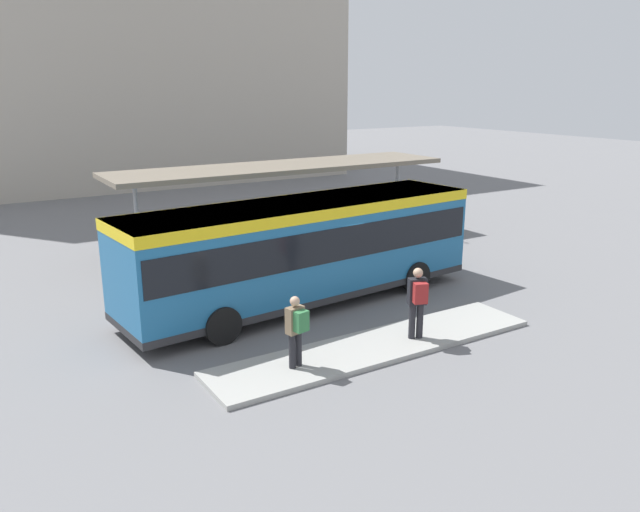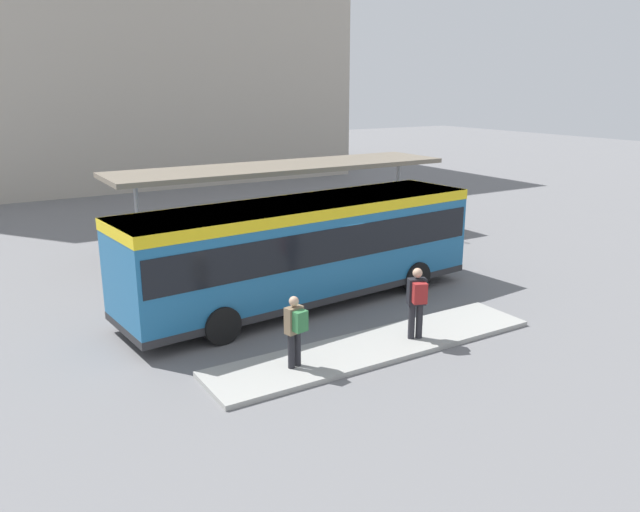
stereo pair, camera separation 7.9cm
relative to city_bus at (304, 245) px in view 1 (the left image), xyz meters
name	(u,v)px [view 1 (the left image)]	position (x,y,z in m)	size (l,w,h in m)	color
ground_plane	(304,303)	(-0.01, 0.00, -1.77)	(120.00, 120.00, 0.00)	slate
curb_island	(377,346)	(-0.18, -3.78, -1.71)	(8.67, 1.80, 0.12)	#9E9E99
city_bus	(304,245)	(0.00, 0.00, 0.00)	(11.02, 3.50, 3.02)	#1E6093
pedestrian_waiting	(296,327)	(-2.47, -3.86, -0.70)	(0.44, 0.48, 1.66)	#232328
pedestrian_companion	(418,299)	(0.86, -4.01, -0.61)	(0.53, 0.57, 1.82)	#232328
bicycle_orange	(447,231)	(9.01, 3.64, -1.44)	(0.48, 1.55, 0.67)	black
bicycle_blue	(438,227)	(9.12, 4.32, -1.40)	(0.48, 1.74, 0.75)	black
bicycle_yellow	(425,225)	(8.96, 5.00, -1.40)	(0.48, 1.74, 0.75)	black
bicycle_red	(417,222)	(9.09, 5.68, -1.44)	(0.48, 1.51, 0.66)	black
station_shelter	(282,168)	(2.87, 6.62, 1.29)	(13.65, 3.23, 3.18)	#706656
station_building	(107,27)	(2.16, 29.01, 8.10)	(28.63, 13.85, 19.74)	#B2A899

